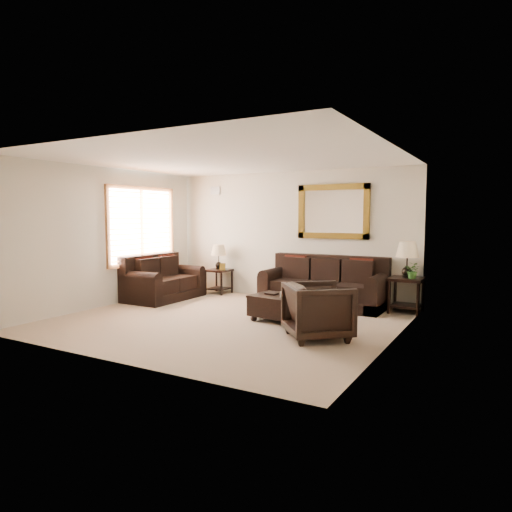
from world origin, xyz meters
The scene contains 11 objects.
room centered at (0.00, 0.00, 1.35)m, with size 5.51×5.01×2.71m.
window centered at (-2.70, 0.90, 1.55)m, with size 0.07×1.96×1.66m.
mirror centered at (0.98, 2.47, 1.85)m, with size 1.50×0.06×1.10m.
air_vent centered at (-1.90, 2.48, 2.35)m, with size 0.25×0.02×0.18m, color #999999.
sofa centered at (0.98, 2.03, 0.35)m, with size 2.38×1.03×0.97m.
loveseat centered at (-2.30, 1.03, 0.34)m, with size 0.99×1.66×0.94m.
end_table_left centered at (-1.63, 2.21, 0.72)m, with size 0.51×0.51×1.11m.
end_table_right centered at (2.52, 2.16, 0.85)m, with size 0.59×0.59×1.30m.
coffee_table centered at (0.95, 0.43, 0.27)m, with size 1.33×0.83×0.53m.
armchair centered at (1.77, -0.28, 0.44)m, with size 0.86×0.80×0.88m, color black.
potted_plant centered at (2.65, 2.06, 0.76)m, with size 0.27×0.30×0.23m, color #2C5A1F.
Camera 1 is at (4.17, -6.35, 1.77)m, focal length 32.00 mm.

